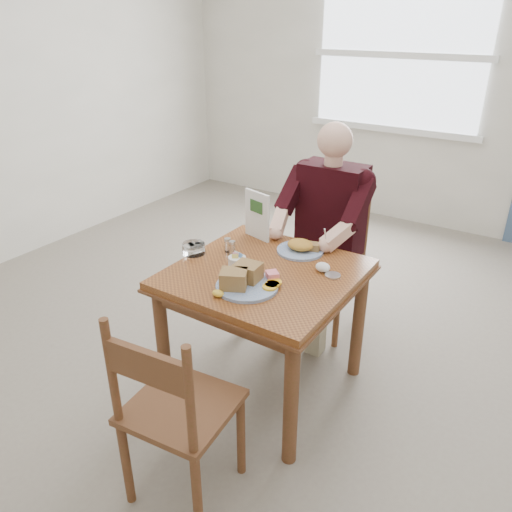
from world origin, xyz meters
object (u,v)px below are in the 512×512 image
Objects in this scene: far_plate at (301,247)px; chair_near at (175,411)px; chair_far at (329,260)px; diner at (326,217)px; table at (265,289)px; near_plate at (245,280)px.

chair_near is at bearing -88.22° from far_plate.
diner is (0.00, -0.09, 0.33)m from chair_far.
far_plate is (-0.03, 1.12, 0.30)m from chair_near.
diner reaches higher than table.
diner reaches higher than chair_near.
diner reaches higher than near_plate.
chair_near is at bearing -87.07° from chair_far.
diner is 3.58× the size of near_plate.
chair_near is 1.16m from far_plate.
far_plate is at bearing 80.98° from table.
near_plate is at bearing -89.31° from diner.
far_plate is (0.05, -0.41, -0.03)m from diner.
chair_near is 2.45× the size of near_plate.
diner is at bearing 90.69° from near_plate.
chair_far is (0.00, 0.80, -0.16)m from table.
chair_near is 3.01× the size of far_plate.
near_plate is at bearing -86.81° from table.
chair_far reaches higher than far_plate.
chair_far is at bearing 90.01° from diner.
chair_far is at bearing 90.63° from near_plate.
diner is 4.38× the size of far_plate.
chair_near is 1.56m from diner.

